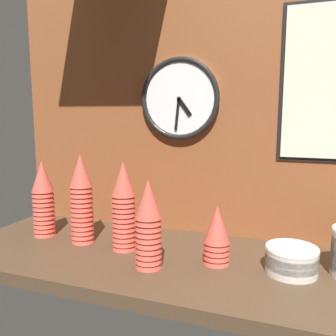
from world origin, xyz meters
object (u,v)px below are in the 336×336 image
Objects in this scene: cup_stack_center at (148,224)px; cup_stack_center_right at (217,235)px; cup_stack_center_left at (124,206)px; cup_stack_left at (82,199)px; wall_clock at (180,99)px; cup_stack_far_left at (43,198)px; bowl_stack_right at (292,258)px.

cup_stack_center is 1.46× the size of cup_stack_center_right.
cup_stack_left is (-0.17, 0.01, 0.01)m from cup_stack_center_left.
cup_stack_left reaches higher than cup_stack_center_right.
cup_stack_center_right is at bearing -50.60° from wall_clock.
cup_stack_center is at bearing -37.65° from cup_stack_center_left.
wall_clock is (0.28, 0.22, 0.35)m from cup_stack_left.
cup_stack_center_left is 0.44m from wall_clock.
cup_stack_center is 0.49m from cup_stack_far_left.
cup_stack_center_left reaches higher than cup_stack_center.
cup_stack_center_right is at bearing -2.73° from cup_stack_far_left.
cup_stack_center_right is 0.22m from bowl_stack_right.
cup_stack_center_left is 0.17m from cup_stack_left.
cup_stack_far_left is at bearing 176.03° from cup_stack_left.
cup_stack_left is 1.12× the size of cup_stack_far_left.
cup_stack_far_left is 0.93× the size of wall_clock.
cup_stack_center_left is at bearing -3.59° from cup_stack_left.
cup_stack_center_right is at bearing 27.06° from cup_stack_center.
wall_clock is (0.46, 0.21, 0.36)m from cup_stack_far_left.
cup_stack_left is 0.71m from bowl_stack_right.
wall_clock is (-0.20, 0.24, 0.41)m from cup_stack_center_right.
cup_stack_center_left reaches higher than bowl_stack_right.
wall_clock reaches higher than cup_stack_far_left.
cup_stack_center_left is 0.54m from bowl_stack_right.
wall_clock is at bearing 24.82° from cup_stack_far_left.
cup_stack_center is 0.17m from cup_stack_center_left.
bowl_stack_right is (0.40, 0.11, -0.09)m from cup_stack_center.
cup_stack_center_left is 0.34m from cup_stack_far_left.
cup_stack_center reaches higher than cup_stack_center_right.
cup_stack_center is at bearing -20.53° from cup_stack_left.
cup_stack_center is 0.42m from bowl_stack_right.
cup_stack_center reaches higher than bowl_stack_right.
cup_stack_center_right is 1.23× the size of bowl_stack_right.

